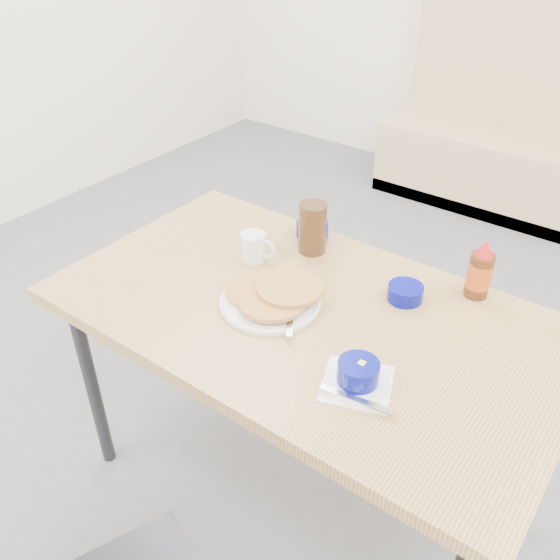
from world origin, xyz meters
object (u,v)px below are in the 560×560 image
Objects in this scene: dining_table at (305,326)px; creamer_bowl at (312,229)px; pancake_plate at (272,297)px; coffee_mug at (254,247)px; grits_setting at (358,376)px; butter_bowl at (405,293)px; amber_tumbler at (313,228)px; booth_bench at (545,157)px; syrup_bottle at (480,272)px.

creamer_bowl reaches higher than dining_table.
pancake_plate is 0.24m from coffee_mug.
dining_table is 6.28× the size of grits_setting.
amber_tumbler reaches higher than butter_bowl.
booth_bench is 2.27m from syrup_bottle.
pancake_plate is at bearing -159.26° from dining_table.
amber_tumbler is at bearing 52.33° from coffee_mug.
coffee_mug is at bearing -105.38° from creamer_bowl.
coffee_mug reaches higher than creamer_bowl.
pancake_plate reaches higher than dining_table.
amber_tumbler reaches higher than coffee_mug.
syrup_bottle is at bearing 0.00° from creamer_bowl.
creamer_bowl is at bearing 161.20° from butter_bowl.
dining_table is 0.13m from pancake_plate.
dining_table is at bearing -134.18° from butter_bowl.
pancake_plate is at bearing -139.43° from syrup_bottle.
booth_bench is 18.10× the size of creamer_bowl.
coffee_mug is at bearing 151.88° from grits_setting.
grits_setting is at bearing -80.08° from butter_bowl.
pancake_plate is 0.58m from syrup_bottle.
butter_bowl is at bearing 45.82° from dining_table.
butter_bowl is (0.41, -0.14, -0.00)m from creamer_bowl.
syrup_bottle is at bearing 8.75° from amber_tumbler.
syrup_bottle reaches higher than dining_table.
grits_setting is 0.38m from butter_bowl.
dining_table is at bearing -90.00° from booth_bench.
butter_bowl is at bearing -85.19° from booth_bench.
grits_setting is (0.26, -2.70, 0.44)m from booth_bench.
syrup_bottle is (0.09, 0.51, 0.05)m from grits_setting.
creamer_bowl is 1.06× the size of butter_bowl.
coffee_mug is 0.19m from amber_tumbler.
syrup_bottle reaches higher than amber_tumbler.
butter_bowl is 0.56× the size of syrup_bottle.
booth_bench is 6.61× the size of pancake_plate.
butter_bowl is (0.20, 0.20, 0.08)m from dining_table.
syrup_bottle is at bearing 42.62° from butter_bowl.
booth_bench is at bearing 94.81° from butter_bowl.
creamer_bowl is (-0.21, -2.19, 0.43)m from booth_bench.
coffee_mug is 1.14× the size of butter_bowl.
amber_tumbler is 0.91× the size of syrup_bottle.
dining_table is 4.87× the size of pancake_plate.
amber_tumbler is at bearing 121.05° from dining_table.
booth_bench is 11.76× the size of amber_tumbler.
butter_bowl is 0.61× the size of amber_tumbler.
butter_bowl is at bearing -137.38° from syrup_bottle.
dining_table is at bearing -135.53° from syrup_bottle.
coffee_mug reaches higher than grits_setting.
amber_tumbler is at bearing 134.17° from grits_setting.
butter_bowl is (0.29, 0.24, 0.00)m from pancake_plate.
creamer_bowl is at bearing 121.65° from dining_table.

